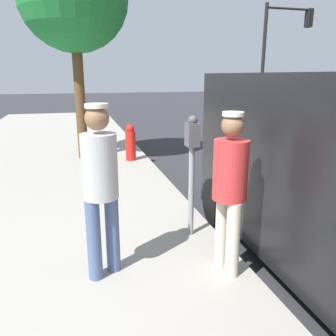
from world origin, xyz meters
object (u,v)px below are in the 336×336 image
(parking_meter_near, at_px, (192,156))
(pedestrian_in_gray, at_px, (100,181))
(pedestrian_in_red, at_px, (230,184))
(traffic_light_corner, at_px, (281,44))
(fire_hydrant, at_px, (131,143))

(parking_meter_near, bearing_deg, pedestrian_in_gray, 29.02)
(parking_meter_near, distance_m, pedestrian_in_red, 0.90)
(traffic_light_corner, bearing_deg, pedestrian_in_gray, 51.48)
(parking_meter_near, height_order, pedestrian_in_gray, pedestrian_in_gray)
(parking_meter_near, relative_size, traffic_light_corner, 0.29)
(pedestrian_in_gray, distance_m, traffic_light_corner, 14.88)
(parking_meter_near, height_order, traffic_light_corner, traffic_light_corner)
(pedestrian_in_red, xyz_separation_m, pedestrian_in_gray, (1.23, -0.26, 0.05))
(pedestrian_in_red, xyz_separation_m, fire_hydrant, (0.18, -5.02, -0.52))
(pedestrian_in_red, distance_m, traffic_light_corner, 14.38)
(pedestrian_in_red, relative_size, pedestrian_in_gray, 0.95)
(parking_meter_near, xyz_separation_m, traffic_light_corner, (-8.01, -10.86, 2.34))
(pedestrian_in_gray, relative_size, fire_hydrant, 2.01)
(traffic_light_corner, bearing_deg, fire_hydrant, 39.70)
(pedestrian_in_red, height_order, fire_hydrant, pedestrian_in_red)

